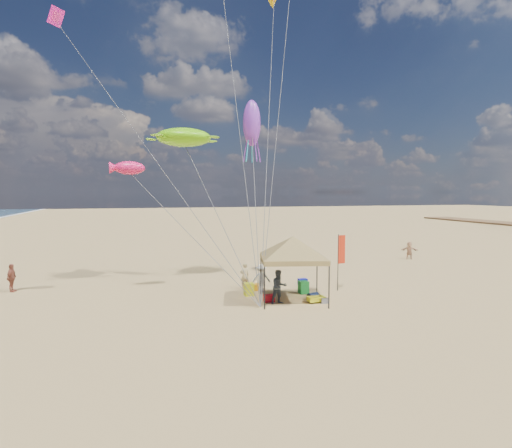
% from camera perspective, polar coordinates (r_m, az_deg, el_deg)
% --- Properties ---
extents(ground, '(280.00, 280.00, 0.00)m').
position_cam_1_polar(ground, '(21.32, 2.31, -11.37)').
color(ground, tan).
rests_on(ground, ground).
extents(canopy_tent, '(6.26, 6.26, 3.97)m').
position_cam_1_polar(canopy_tent, '(22.50, 4.94, -1.98)').
color(canopy_tent, black).
rests_on(canopy_tent, ground).
extents(feather_flag, '(0.50, 0.10, 3.31)m').
position_cam_1_polar(feather_flag, '(25.45, 11.20, -3.83)').
color(feather_flag, black).
rests_on(feather_flag, ground).
extents(cooler_red, '(0.54, 0.38, 0.38)m').
position_cam_1_polar(cooler_red, '(22.79, 1.75, -9.85)').
color(cooler_red, red).
rests_on(cooler_red, ground).
extents(cooler_blue, '(0.54, 0.38, 0.38)m').
position_cam_1_polar(cooler_blue, '(26.97, 6.23, -7.65)').
color(cooler_blue, '#121394').
rests_on(cooler_blue, ground).
extents(bag_navy, '(0.69, 0.54, 0.36)m').
position_cam_1_polar(bag_navy, '(23.50, 7.59, -9.47)').
color(bag_navy, '#0D1A3B').
rests_on(bag_navy, ground).
extents(bag_orange, '(0.54, 0.69, 0.36)m').
position_cam_1_polar(bag_orange, '(25.41, 0.06, -8.38)').
color(bag_orange, orange).
rests_on(bag_orange, ground).
extents(chair_green, '(0.50, 0.50, 0.70)m').
position_cam_1_polar(chair_green, '(24.74, 6.35, -8.36)').
color(chair_green, '#1A9035').
rests_on(chair_green, ground).
extents(chair_yellow, '(0.50, 0.50, 0.70)m').
position_cam_1_polar(chair_yellow, '(24.05, -0.96, -8.70)').
color(chair_yellow, '#D7E519').
rests_on(chair_yellow, ground).
extents(crate_grey, '(0.34, 0.30, 0.28)m').
position_cam_1_polar(crate_grey, '(22.77, 9.03, -10.04)').
color(crate_grey, slate).
rests_on(crate_grey, ground).
extents(beach_cart, '(0.90, 0.50, 0.24)m').
position_cam_1_polar(beach_cart, '(22.83, 8.04, -9.83)').
color(beach_cart, yellow).
rests_on(beach_cart, ground).
extents(person_near_a, '(0.59, 0.41, 1.54)m').
position_cam_1_polar(person_near_a, '(25.70, -1.52, -6.89)').
color(person_near_a, tan).
rests_on(person_near_a, ground).
extents(person_near_b, '(0.93, 0.76, 1.77)m').
position_cam_1_polar(person_near_b, '(22.24, 3.08, -8.36)').
color(person_near_b, '#39424E').
rests_on(person_near_b, ground).
extents(person_near_c, '(1.18, 0.93, 1.60)m').
position_cam_1_polar(person_near_c, '(24.92, 0.72, -7.18)').
color(person_near_c, beige).
rests_on(person_near_c, ground).
extents(person_far_a, '(0.58, 1.02, 1.64)m').
position_cam_1_polar(person_far_a, '(28.53, -29.78, -6.25)').
color(person_far_a, '#964E39').
rests_on(person_far_a, ground).
extents(person_far_c, '(1.45, 1.05, 1.52)m').
position_cam_1_polar(person_far_c, '(39.05, 19.75, -3.32)').
color(person_far_c, tan).
rests_on(person_far_c, ground).
extents(turtle_kite, '(4.09, 3.66, 1.14)m').
position_cam_1_polar(turtle_kite, '(27.53, -9.60, 11.31)').
color(turtle_kite, '#66CD0A').
rests_on(turtle_kite, ground).
extents(fish_kite, '(1.82, 1.32, 0.73)m').
position_cam_1_polar(fish_kite, '(24.52, -16.49, 7.18)').
color(fish_kite, '#F31A60').
rests_on(fish_kite, ground).
extents(squid_kite, '(1.39, 1.39, 2.87)m').
position_cam_1_polar(squid_kite, '(27.62, -0.57, 13.29)').
color(squid_kite, purple).
rests_on(squid_kite, ground).
extents(stunt_kite_pink, '(1.07, 1.22, 1.04)m').
position_cam_1_polar(stunt_kite_pink, '(33.75, -25.09, 23.74)').
color(stunt_kite_pink, '#FF1BAF').
rests_on(stunt_kite_pink, ground).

